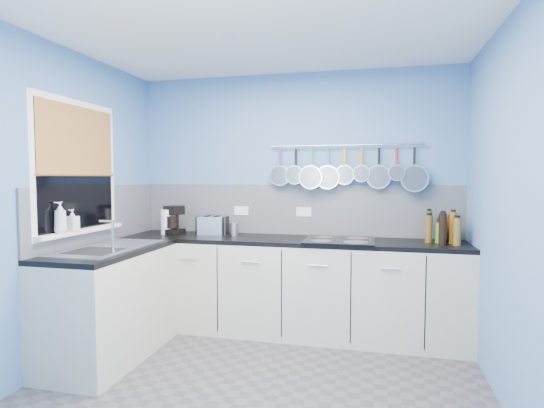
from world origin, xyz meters
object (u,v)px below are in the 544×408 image
at_px(toaster, 212,225).
at_px(canister, 234,229).
at_px(hob, 340,240).
at_px(soap_bottle_a, 60,217).
at_px(paper_towel, 166,222).
at_px(soap_bottle_b, 72,220).
at_px(coffee_maker, 174,220).

bearing_deg(toaster, canister, -12.01).
bearing_deg(hob, canister, 171.93).
bearing_deg(hob, soap_bottle_a, -151.05).
distance_m(toaster, canister, 0.23).
bearing_deg(soap_bottle_a, paper_towel, 76.77).
distance_m(soap_bottle_a, canister, 1.60).
bearing_deg(soap_bottle_b, coffee_maker, 71.97).
bearing_deg(toaster, paper_towel, -177.99).
xyz_separation_m(soap_bottle_b, coffee_maker, (0.34, 1.05, -0.09)).
height_order(toaster, canister, toaster).
bearing_deg(soap_bottle_a, toaster, 60.13).
relative_size(coffee_maker, hob, 0.46).
relative_size(soap_bottle_b, hob, 0.28).
distance_m(coffee_maker, canister, 0.63).
bearing_deg(canister, soap_bottle_a, -127.26).
bearing_deg(soap_bottle_b, soap_bottle_a, -90.00).
bearing_deg(hob, paper_towel, 178.27).
bearing_deg(canister, soap_bottle_b, -130.36).
bearing_deg(coffee_maker, toaster, 30.56).
height_order(soap_bottle_a, paper_towel, soap_bottle_a).
xyz_separation_m(soap_bottle_a, coffee_maker, (0.34, 1.19, -0.13)).
height_order(soap_bottle_a, soap_bottle_b, soap_bottle_a).
xyz_separation_m(soap_bottle_a, canister, (0.96, 1.26, -0.21)).
height_order(soap_bottle_b, coffee_maker, soap_bottle_b).
height_order(soap_bottle_a, toaster, soap_bottle_a).
relative_size(soap_bottle_a, paper_towel, 0.96).
distance_m(soap_bottle_a, paper_towel, 1.21).
xyz_separation_m(paper_towel, hob, (1.74, -0.05, -0.12)).
height_order(paper_towel, canister, paper_towel).
xyz_separation_m(coffee_maker, canister, (0.62, 0.08, -0.08)).
relative_size(toaster, canister, 2.27).
height_order(coffee_maker, toaster, coffee_maker).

